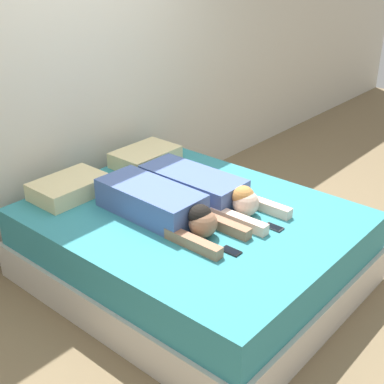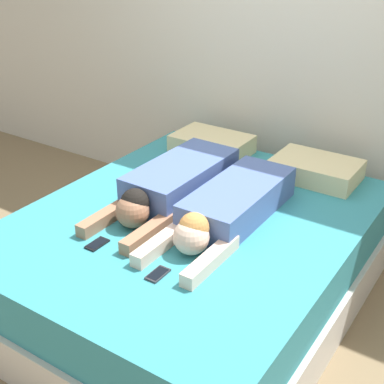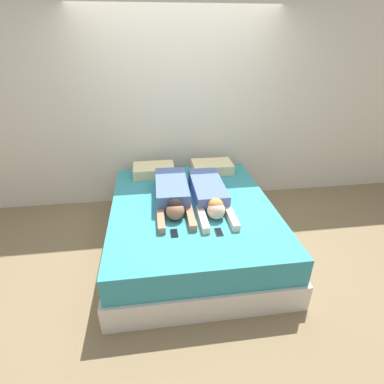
{
  "view_description": "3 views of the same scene",
  "coord_description": "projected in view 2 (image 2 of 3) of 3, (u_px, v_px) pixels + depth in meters",
  "views": [
    {
      "loc": [
        -2.46,
        -2.12,
        2.28
      ],
      "look_at": [
        0.0,
        0.0,
        0.7
      ],
      "focal_mm": 50.0,
      "sensor_mm": 36.0,
      "label": 1
    },
    {
      "loc": [
        1.43,
        -2.16,
        2.02
      ],
      "look_at": [
        0.0,
        0.0,
        0.7
      ],
      "focal_mm": 50.0,
      "sensor_mm": 36.0,
      "label": 2
    },
    {
      "loc": [
        -0.38,
        -2.78,
        2.18
      ],
      "look_at": [
        0.0,
        0.0,
        0.7
      ],
      "focal_mm": 28.0,
      "sensor_mm": 36.0,
      "label": 3
    }
  ],
  "objects": [
    {
      "name": "ground_plane",
      "position": [
        192.0,
        295.0,
        3.23
      ],
      "size": [
        12.0,
        12.0,
        0.0
      ],
      "primitive_type": "plane",
      "color": "#7F6B4C"
    },
    {
      "name": "wall_back",
      "position": [
        294.0,
        41.0,
        3.55
      ],
      "size": [
        12.0,
        0.06,
        2.6
      ],
      "color": "beige",
      "rests_on": "ground_plane"
    },
    {
      "name": "bed",
      "position": [
        192.0,
        257.0,
        3.11
      ],
      "size": [
        1.78,
        2.16,
        0.55
      ],
      "color": "beige",
      "rests_on": "ground_plane"
    },
    {
      "name": "pillow_head_left",
      "position": [
        212.0,
        144.0,
        3.77
      ],
      "size": [
        0.53,
        0.36,
        0.13
      ],
      "color": "beige",
      "rests_on": "bed"
    },
    {
      "name": "pillow_head_right",
      "position": [
        316.0,
        169.0,
        3.38
      ],
      "size": [
        0.53,
        0.36,
        0.13
      ],
      "color": "beige",
      "rests_on": "bed"
    },
    {
      "name": "person_left",
      "position": [
        172.0,
        185.0,
        3.11
      ],
      "size": [
        0.36,
        1.09,
        0.21
      ],
      "color": "#4C66A5",
      "rests_on": "bed"
    },
    {
      "name": "person_right",
      "position": [
        228.0,
        208.0,
        2.88
      ],
      "size": [
        0.36,
        1.13,
        0.21
      ],
      "color": "#4C66A5",
      "rests_on": "bed"
    },
    {
      "name": "cell_phone_left",
      "position": [
        97.0,
        244.0,
        2.71
      ],
      "size": [
        0.07,
        0.12,
        0.01
      ],
      "color": "black",
      "rests_on": "bed"
    },
    {
      "name": "cell_phone_right",
      "position": [
        158.0,
        274.0,
        2.48
      ],
      "size": [
        0.07,
        0.12,
        0.01
      ],
      "color": "#2D2D33",
      "rests_on": "bed"
    }
  ]
}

